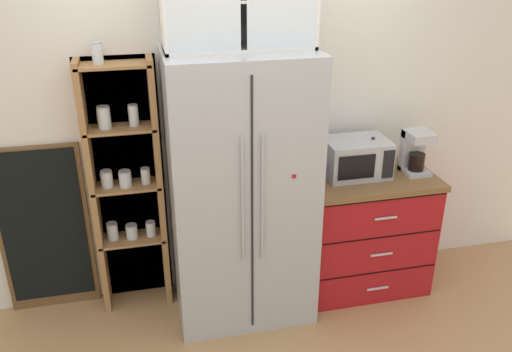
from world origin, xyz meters
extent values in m
plane|color=tan|center=(0.00, 0.00, 0.00)|extent=(10.72, 10.72, 0.00)
cube|color=silver|center=(0.00, 0.40, 1.27)|extent=(5.02, 0.10, 2.55)
cube|color=#ADAFB5|center=(0.00, 0.02, 0.92)|extent=(0.91, 0.66, 1.84)
cube|color=black|center=(0.00, -0.31, 0.92)|extent=(0.01, 0.01, 1.69)
cylinder|color=#ADAFB5|center=(-0.06, -0.32, 1.01)|extent=(0.02, 0.02, 0.83)
cylinder|color=#ADAFB5|center=(0.06, -0.32, 1.01)|extent=(0.02, 0.02, 0.83)
cube|color=red|center=(0.26, -0.31, 1.14)|extent=(0.02, 0.01, 0.02)
cube|color=brown|center=(-0.73, 0.37, 0.89)|extent=(0.51, 0.04, 1.77)
cube|color=#9E7042|center=(-0.95, 0.24, 0.89)|extent=(0.04, 0.21, 1.77)
cube|color=#9E7042|center=(-0.52, 0.24, 0.89)|extent=(0.04, 0.21, 1.77)
cube|color=#9E7042|center=(-0.73, 0.24, 0.52)|extent=(0.45, 0.21, 0.02)
cylinder|color=silver|center=(-0.86, 0.26, 0.58)|extent=(0.08, 0.08, 0.11)
cylinder|color=beige|center=(-0.86, 0.26, 0.56)|extent=(0.07, 0.07, 0.08)
cylinder|color=#B2B2B7|center=(-0.86, 0.26, 0.64)|extent=(0.07, 0.07, 0.01)
cylinder|color=silver|center=(-0.73, 0.24, 0.57)|extent=(0.08, 0.08, 0.09)
cylinder|color=#382316|center=(-0.73, 0.24, 0.56)|extent=(0.07, 0.07, 0.06)
cylinder|color=#B2B2B7|center=(-0.73, 0.24, 0.62)|extent=(0.08, 0.08, 0.01)
cylinder|color=silver|center=(-0.60, 0.24, 0.57)|extent=(0.07, 0.07, 0.10)
cylinder|color=#E0C67F|center=(-0.60, 0.24, 0.56)|extent=(0.06, 0.06, 0.07)
cylinder|color=#B2B2B7|center=(-0.60, 0.24, 0.63)|extent=(0.06, 0.06, 0.01)
cube|color=#9E7042|center=(-0.73, 0.24, 0.92)|extent=(0.45, 0.21, 0.02)
cylinder|color=silver|center=(-0.85, 0.25, 0.98)|extent=(0.08, 0.08, 0.10)
cylinder|color=white|center=(-0.85, 0.25, 0.97)|extent=(0.07, 0.07, 0.07)
cylinder|color=#B2B2B7|center=(-0.85, 0.25, 1.04)|extent=(0.08, 0.08, 0.01)
cylinder|color=silver|center=(-0.74, 0.23, 0.98)|extent=(0.08, 0.08, 0.10)
cylinder|color=#B77A38|center=(-0.74, 0.23, 0.97)|extent=(0.07, 0.07, 0.07)
cylinder|color=#B2B2B7|center=(-0.74, 0.23, 1.04)|extent=(0.08, 0.08, 0.01)
cylinder|color=silver|center=(-0.60, 0.25, 0.98)|extent=(0.06, 0.06, 0.10)
cylinder|color=brown|center=(-0.60, 0.25, 0.96)|extent=(0.05, 0.05, 0.07)
cylinder|color=#B2B2B7|center=(-0.60, 0.25, 1.03)|extent=(0.06, 0.06, 0.01)
cube|color=#9E7042|center=(-0.73, 0.24, 1.33)|extent=(0.45, 0.21, 0.02)
cylinder|color=silver|center=(-0.82, 0.25, 1.40)|extent=(0.08, 0.08, 0.13)
cylinder|color=white|center=(-0.82, 0.25, 1.38)|extent=(0.07, 0.07, 0.09)
cylinder|color=#B2B2B7|center=(-0.82, 0.25, 1.47)|extent=(0.08, 0.08, 0.01)
cylinder|color=silver|center=(-0.64, 0.26, 1.40)|extent=(0.06, 0.06, 0.13)
cylinder|color=#CCB78C|center=(-0.64, 0.26, 1.38)|extent=(0.05, 0.05, 0.09)
cylinder|color=#B2B2B7|center=(-0.64, 0.26, 1.47)|extent=(0.06, 0.06, 0.01)
cube|color=#9E7042|center=(-0.73, 0.24, 1.73)|extent=(0.45, 0.21, 0.02)
cylinder|color=silver|center=(-0.82, 0.25, 1.80)|extent=(0.07, 0.07, 0.12)
cylinder|color=#2D2D2D|center=(-0.82, 0.25, 1.78)|extent=(0.06, 0.06, 0.08)
cylinder|color=#B2B2B7|center=(-0.82, 0.25, 1.87)|extent=(0.06, 0.06, 0.01)
cube|color=#A8161C|center=(0.94, 0.07, 0.43)|extent=(0.88, 0.55, 0.86)
cube|color=brown|center=(0.94, 0.07, 0.88)|extent=(0.91, 0.58, 0.04)
cube|color=black|center=(0.94, -0.20, 0.28)|extent=(0.86, 0.00, 0.01)
cube|color=silver|center=(0.94, -0.21, 0.14)|extent=(0.16, 0.01, 0.01)
cube|color=black|center=(0.94, -0.20, 0.56)|extent=(0.86, 0.00, 0.01)
cube|color=silver|center=(0.94, -0.21, 0.43)|extent=(0.16, 0.01, 0.01)
cube|color=black|center=(0.94, -0.20, 0.85)|extent=(0.86, 0.00, 0.01)
cube|color=silver|center=(0.94, -0.21, 0.72)|extent=(0.16, 0.01, 0.01)
cube|color=#ADAFB5|center=(0.84, 0.12, 1.03)|extent=(0.44, 0.32, 0.26)
cube|color=black|center=(0.78, -0.04, 1.03)|extent=(0.26, 0.01, 0.17)
cube|color=black|center=(1.01, -0.04, 1.03)|extent=(0.08, 0.01, 0.20)
cube|color=#B7B7BC|center=(1.27, 0.05, 0.92)|extent=(0.17, 0.20, 0.03)
cube|color=#B7B7BC|center=(1.27, 0.12, 1.05)|extent=(0.17, 0.06, 0.30)
cube|color=#B7B7BC|center=(1.27, 0.05, 1.18)|extent=(0.17, 0.20, 0.06)
cylinder|color=black|center=(1.27, 0.04, 0.99)|extent=(0.11, 0.11, 0.12)
cylinder|color=navy|center=(0.55, 0.15, 0.95)|extent=(0.07, 0.07, 0.10)
torus|color=navy|center=(0.60, 0.15, 0.95)|extent=(0.05, 0.01, 0.05)
cylinder|color=#2D2D33|center=(0.94, 0.14, 0.95)|extent=(0.08, 0.08, 0.09)
torus|color=#2D2D33|center=(0.99, 0.14, 0.95)|extent=(0.05, 0.01, 0.05)
cylinder|color=silver|center=(0.94, 0.09, 1.00)|extent=(0.06, 0.06, 0.20)
cone|color=silver|center=(0.94, 0.09, 1.11)|extent=(0.06, 0.06, 0.04)
cylinder|color=silver|center=(0.94, 0.09, 1.14)|extent=(0.02, 0.02, 0.07)
cylinder|color=black|center=(0.94, 0.09, 1.18)|extent=(0.03, 0.03, 0.01)
cube|color=silver|center=(0.00, 0.04, 1.85)|extent=(0.88, 0.32, 0.02)
cube|color=silver|center=(-0.43, 0.04, 2.11)|extent=(0.02, 0.32, 0.55)
cube|color=silver|center=(-0.22, -0.11, 2.11)|extent=(0.40, 0.01, 0.51)
cube|color=silver|center=(0.22, -0.11, 2.11)|extent=(0.40, 0.01, 0.51)
cylinder|color=silver|center=(-0.31, 0.04, 1.86)|extent=(0.05, 0.05, 0.00)
cylinder|color=silver|center=(-0.31, 0.04, 1.89)|extent=(0.01, 0.01, 0.07)
cone|color=silver|center=(-0.31, 0.04, 1.95)|extent=(0.06, 0.06, 0.05)
cylinder|color=silver|center=(0.31, 0.04, 1.86)|extent=(0.05, 0.05, 0.00)
cylinder|color=silver|center=(0.31, 0.04, 1.89)|extent=(0.01, 0.01, 0.07)
cone|color=silver|center=(0.31, 0.04, 1.95)|extent=(0.06, 0.06, 0.05)
cube|color=brown|center=(-1.31, 0.33, 0.61)|extent=(0.60, 0.04, 1.22)
cube|color=black|center=(-1.31, 0.31, 0.64)|extent=(0.54, 0.01, 1.12)
camera|label=1|loc=(-0.61, -3.06, 2.45)|focal=37.30mm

